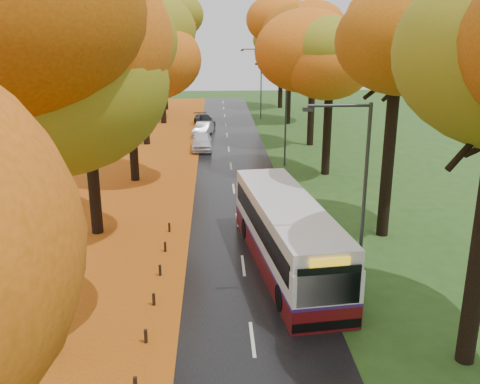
{
  "coord_description": "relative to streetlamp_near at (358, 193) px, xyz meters",
  "views": [
    {
      "loc": [
        -1.21,
        -10.26,
        10.57
      ],
      "look_at": [
        0.0,
        15.07,
        2.6
      ],
      "focal_mm": 40.0,
      "sensor_mm": 36.0,
      "label": 1
    }
  ],
  "objects": [
    {
      "name": "centre_line",
      "position": [
        -3.95,
        17.0,
        -4.67
      ],
      "size": [
        0.12,
        90.0,
        0.01
      ],
      "primitive_type": "cube",
      "color": "silver",
      "rests_on": "road"
    },
    {
      "name": "bus",
      "position": [
        -1.99,
        3.97,
        -3.08
      ],
      "size": [
        4.09,
        11.82,
        3.05
      ],
      "rotation": [
        0.0,
        0.0,
        0.13
      ],
      "color": "#590E10",
      "rests_on": "road"
    },
    {
      "name": "leaf_drift",
      "position": [
        -7.0,
        17.0,
        -4.67
      ],
      "size": [
        0.9,
        90.0,
        0.01
      ],
      "primitive_type": "cube",
      "color": "orange",
      "rests_on": "road"
    },
    {
      "name": "leaf_verge",
      "position": [
        -12.95,
        17.0,
        -4.7
      ],
      "size": [
        12.0,
        90.0,
        0.02
      ],
      "primitive_type": "cube",
      "color": "maroon",
      "rests_on": "ground"
    },
    {
      "name": "trees_left",
      "position": [
        -11.13,
        19.06,
        4.82
      ],
      "size": [
        9.2,
        74.0,
        13.88
      ],
      "color": "black",
      "rests_on": "ground"
    },
    {
      "name": "car_white",
      "position": [
        -6.3,
        27.8,
        -3.94
      ],
      "size": [
        1.74,
        4.31,
        1.47
      ],
      "primitive_type": "imported",
      "rotation": [
        0.0,
        0.0,
        0.0
      ],
      "color": "white",
      "rests_on": "road"
    },
    {
      "name": "road",
      "position": [
        -3.95,
        17.0,
        -4.69
      ],
      "size": [
        6.5,
        90.0,
        0.04
      ],
      "primitive_type": "cube",
      "color": "black",
      "rests_on": "ground"
    },
    {
      "name": "streetlamp_far",
      "position": [
        0.0,
        44.0,
        0.0
      ],
      "size": [
        2.45,
        0.18,
        8.0
      ],
      "color": "#333538",
      "rests_on": "ground"
    },
    {
      "name": "car_silver",
      "position": [
        -6.3,
        34.16,
        -4.03
      ],
      "size": [
        2.17,
        4.12,
        1.29
      ],
      "primitive_type": "imported",
      "rotation": [
        0.0,
        0.0,
        -0.21
      ],
      "color": "#96989D",
      "rests_on": "road"
    },
    {
      "name": "trees_right",
      "position": [
        3.24,
        18.91,
        4.98
      ],
      "size": [
        9.3,
        74.2,
        13.96
      ],
      "color": "black",
      "rests_on": "ground"
    },
    {
      "name": "bollard_row",
      "position": [
        -7.65,
        -3.3,
        -4.45
      ],
      "size": [
        0.11,
        23.51,
        0.52
      ],
      "color": "black",
      "rests_on": "ground"
    },
    {
      "name": "streetlamp_mid",
      "position": [
        0.0,
        22.0,
        0.0
      ],
      "size": [
        2.45,
        0.18,
        8.0
      ],
      "color": "#333538",
      "rests_on": "ground"
    },
    {
      "name": "car_dark",
      "position": [
        -6.28,
        39.46,
        -4.07
      ],
      "size": [
        2.68,
        4.45,
        1.21
      ],
      "primitive_type": "imported",
      "rotation": [
        0.0,
        0.0,
        0.25
      ],
      "color": "black",
      "rests_on": "road"
    },
    {
      "name": "streetlamp_near",
      "position": [
        0.0,
        0.0,
        0.0
      ],
      "size": [
        2.45,
        0.18,
        8.0
      ],
      "color": "#333538",
      "rests_on": "ground"
    }
  ]
}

